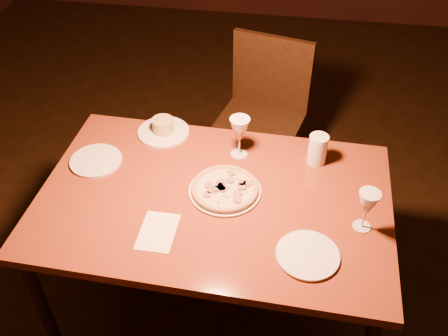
# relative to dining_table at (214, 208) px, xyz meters

# --- Properties ---
(floor) EXTENTS (7.00, 7.00, 0.00)m
(floor) POSITION_rel_dining_table_xyz_m (0.26, -0.10, -0.68)
(floor) COLOR black
(floor) RESTS_ON ground
(dining_table) EXTENTS (1.42, 0.93, 0.75)m
(dining_table) POSITION_rel_dining_table_xyz_m (0.00, 0.00, 0.00)
(dining_table) COLOR maroon
(dining_table) RESTS_ON floor
(chair_far) EXTENTS (0.54, 0.54, 0.93)m
(chair_far) POSITION_rel_dining_table_xyz_m (0.11, 0.92, -0.15)
(chair_far) COLOR black
(chair_far) RESTS_ON floor
(pizza_plate) EXTENTS (0.29, 0.29, 0.03)m
(pizza_plate) POSITION_rel_dining_table_xyz_m (0.04, 0.03, 0.08)
(pizza_plate) COLOR white
(pizza_plate) RESTS_ON dining_table
(ramekin_saucer) EXTENTS (0.24, 0.24, 0.08)m
(ramekin_saucer) POSITION_rel_dining_table_xyz_m (-0.30, 0.38, 0.09)
(ramekin_saucer) COLOR white
(ramekin_saucer) RESTS_ON dining_table
(wine_glass_far) EXTENTS (0.09, 0.09, 0.19)m
(wine_glass_far) POSITION_rel_dining_table_xyz_m (0.06, 0.28, 0.16)
(wine_glass_far) COLOR #B6684C
(wine_glass_far) RESTS_ON dining_table
(wine_glass_right) EXTENTS (0.08, 0.08, 0.17)m
(wine_glass_right) POSITION_rel_dining_table_xyz_m (0.57, -0.07, 0.15)
(wine_glass_right) COLOR #B6684C
(wine_glass_right) RESTS_ON dining_table
(water_tumbler) EXTENTS (0.08, 0.08, 0.13)m
(water_tumbler) POSITION_rel_dining_table_xyz_m (0.40, 0.28, 0.13)
(water_tumbler) COLOR silver
(water_tumbler) RESTS_ON dining_table
(side_plate_left) EXTENTS (0.22, 0.22, 0.01)m
(side_plate_left) POSITION_rel_dining_table_xyz_m (-0.54, 0.13, 0.07)
(side_plate_left) COLOR white
(side_plate_left) RESTS_ON dining_table
(side_plate_near) EXTENTS (0.23, 0.23, 0.01)m
(side_plate_near) POSITION_rel_dining_table_xyz_m (0.38, -0.24, 0.07)
(side_plate_near) COLOR white
(side_plate_near) RESTS_ON dining_table
(menu_card) EXTENTS (0.13, 0.19, 0.00)m
(menu_card) POSITION_rel_dining_table_xyz_m (-0.17, -0.22, 0.07)
(menu_card) COLOR white
(menu_card) RESTS_ON dining_table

